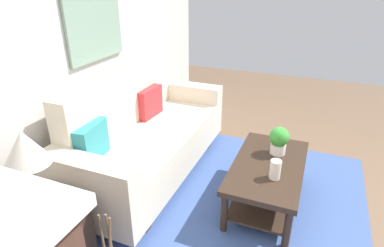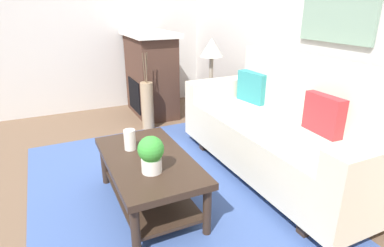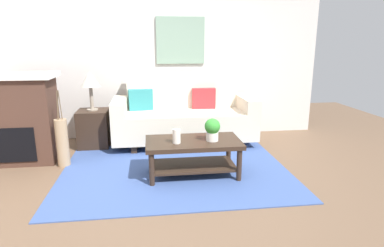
{
  "view_description": "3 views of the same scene",
  "coord_description": "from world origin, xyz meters",
  "px_view_note": "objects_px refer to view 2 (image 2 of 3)",
  "views": [
    {
      "loc": [
        -2.28,
        0.05,
        1.95
      ],
      "look_at": [
        0.29,
        1.1,
        0.65
      ],
      "focal_mm": 29.89,
      "sensor_mm": 36.0,
      "label": 1
    },
    {
      "loc": [
        2.28,
        -0.29,
        1.52
      ],
      "look_at": [
        0.01,
        0.79,
        0.56
      ],
      "focal_mm": 29.68,
      "sensor_mm": 36.0,
      "label": 2
    },
    {
      "loc": [
        -0.29,
        -3.25,
        1.55
      ],
      "look_at": [
        0.24,
        0.74,
        0.53
      ],
      "focal_mm": 30.45,
      "sensor_mm": 36.0,
      "label": 3
    }
  ],
  "objects_px": {
    "side_table": "(210,106)",
    "floor_vase": "(147,106)",
    "coffee_table": "(149,171)",
    "couch": "(282,132)",
    "tabletop_vase": "(130,140)",
    "throw_pillow_crimson": "(324,114)",
    "potted_plant_tabletop": "(151,153)",
    "table_lamp": "(212,50)",
    "throw_pillow_teal": "(253,87)",
    "fireplace": "(151,74)"
  },
  "relations": [
    {
      "from": "side_table",
      "to": "floor_vase",
      "type": "xyz_separation_m",
      "value": [
        -0.27,
        -0.75,
        0.02
      ]
    },
    {
      "from": "coffee_table",
      "to": "couch",
      "type": "bearing_deg",
      "value": 88.63
    },
    {
      "from": "couch",
      "to": "floor_vase",
      "type": "bearing_deg",
      "value": -155.26
    },
    {
      "from": "coffee_table",
      "to": "tabletop_vase",
      "type": "distance_m",
      "value": 0.29
    },
    {
      "from": "throw_pillow_crimson",
      "to": "potted_plant_tabletop",
      "type": "relative_size",
      "value": 1.37
    },
    {
      "from": "tabletop_vase",
      "to": "table_lamp",
      "type": "distance_m",
      "value": 1.82
    },
    {
      "from": "couch",
      "to": "throw_pillow_crimson",
      "type": "xyz_separation_m",
      "value": [
        0.33,
        0.13,
        0.25
      ]
    },
    {
      "from": "throw_pillow_crimson",
      "to": "side_table",
      "type": "bearing_deg",
      "value": -175.87
    },
    {
      "from": "tabletop_vase",
      "to": "side_table",
      "type": "relative_size",
      "value": 0.29
    },
    {
      "from": "throw_pillow_crimson",
      "to": "couch",
      "type": "bearing_deg",
      "value": -158.79
    },
    {
      "from": "throw_pillow_crimson",
      "to": "tabletop_vase",
      "type": "bearing_deg",
      "value": -110.87
    },
    {
      "from": "side_table",
      "to": "table_lamp",
      "type": "xyz_separation_m",
      "value": [
        0.0,
        0.0,
        0.71
      ]
    },
    {
      "from": "floor_vase",
      "to": "coffee_table",
      "type": "bearing_deg",
      "value": -17.61
    },
    {
      "from": "throw_pillow_teal",
      "to": "tabletop_vase",
      "type": "distance_m",
      "value": 1.53
    },
    {
      "from": "couch",
      "to": "table_lamp",
      "type": "bearing_deg",
      "value": 179.8
    },
    {
      "from": "potted_plant_tabletop",
      "to": "tabletop_vase",
      "type": "bearing_deg",
      "value": -174.73
    },
    {
      "from": "coffee_table",
      "to": "fireplace",
      "type": "distance_m",
      "value": 2.32
    },
    {
      "from": "potted_plant_tabletop",
      "to": "side_table",
      "type": "xyz_separation_m",
      "value": [
        -1.55,
        1.3,
        -0.29
      ]
    },
    {
      "from": "throw_pillow_teal",
      "to": "coffee_table",
      "type": "xyz_separation_m",
      "value": [
        0.62,
        -1.38,
        -0.37
      ]
    },
    {
      "from": "side_table",
      "to": "fireplace",
      "type": "bearing_deg",
      "value": -149.3
    },
    {
      "from": "couch",
      "to": "throw_pillow_crimson",
      "type": "relative_size",
      "value": 5.88
    },
    {
      "from": "fireplace",
      "to": "coffee_table",
      "type": "bearing_deg",
      "value": -19.15
    },
    {
      "from": "throw_pillow_crimson",
      "to": "side_table",
      "type": "xyz_separation_m",
      "value": [
        -1.68,
        -0.12,
        -0.4
      ]
    },
    {
      "from": "potted_plant_tabletop",
      "to": "coffee_table",
      "type": "bearing_deg",
      "value": 169.37
    },
    {
      "from": "throw_pillow_crimson",
      "to": "floor_vase",
      "type": "distance_m",
      "value": 2.17
    },
    {
      "from": "fireplace",
      "to": "throw_pillow_crimson",
      "type": "bearing_deg",
      "value": 13.88
    },
    {
      "from": "coffee_table",
      "to": "table_lamp",
      "type": "bearing_deg",
      "value": 136.5
    },
    {
      "from": "throw_pillow_teal",
      "to": "table_lamp",
      "type": "distance_m",
      "value": 0.78
    },
    {
      "from": "tabletop_vase",
      "to": "fireplace",
      "type": "distance_m",
      "value": 2.15
    },
    {
      "from": "couch",
      "to": "side_table",
      "type": "xyz_separation_m",
      "value": [
        -1.36,
        0.0,
        -0.15
      ]
    },
    {
      "from": "side_table",
      "to": "fireplace",
      "type": "xyz_separation_m",
      "value": [
        -0.85,
        -0.5,
        0.31
      ]
    },
    {
      "from": "throw_pillow_crimson",
      "to": "potted_plant_tabletop",
      "type": "bearing_deg",
      "value": -95.57
    },
    {
      "from": "floor_vase",
      "to": "potted_plant_tabletop",
      "type": "bearing_deg",
      "value": -16.8
    },
    {
      "from": "side_table",
      "to": "potted_plant_tabletop",
      "type": "bearing_deg",
      "value": -40.1
    },
    {
      "from": "throw_pillow_teal",
      "to": "throw_pillow_crimson",
      "type": "xyz_separation_m",
      "value": [
        0.98,
        0.0,
        0.0
      ]
    },
    {
      "from": "table_lamp",
      "to": "floor_vase",
      "type": "height_order",
      "value": "table_lamp"
    },
    {
      "from": "couch",
      "to": "floor_vase",
      "type": "relative_size",
      "value": 3.47
    },
    {
      "from": "potted_plant_tabletop",
      "to": "floor_vase",
      "type": "height_order",
      "value": "potted_plant_tabletop"
    },
    {
      "from": "tabletop_vase",
      "to": "table_lamp",
      "type": "xyz_separation_m",
      "value": [
        -1.13,
        1.34,
        0.48
      ]
    },
    {
      "from": "throw_pillow_teal",
      "to": "floor_vase",
      "type": "height_order",
      "value": "throw_pillow_teal"
    },
    {
      "from": "couch",
      "to": "table_lamp",
      "type": "xyz_separation_m",
      "value": [
        -1.36,
        0.0,
        0.56
      ]
    },
    {
      "from": "tabletop_vase",
      "to": "side_table",
      "type": "bearing_deg",
      "value": 130.07
    },
    {
      "from": "tabletop_vase",
      "to": "fireplace",
      "type": "xyz_separation_m",
      "value": [
        -1.98,
        0.84,
        0.07
      ]
    },
    {
      "from": "couch",
      "to": "fireplace",
      "type": "distance_m",
      "value": 2.27
    },
    {
      "from": "side_table",
      "to": "fireplace",
      "type": "relative_size",
      "value": 0.48
    },
    {
      "from": "tabletop_vase",
      "to": "fireplace",
      "type": "bearing_deg",
      "value": 157.09
    },
    {
      "from": "floor_vase",
      "to": "throw_pillow_teal",
      "type": "bearing_deg",
      "value": 41.97
    },
    {
      "from": "coffee_table",
      "to": "floor_vase",
      "type": "height_order",
      "value": "floor_vase"
    },
    {
      "from": "coffee_table",
      "to": "table_lamp",
      "type": "distance_m",
      "value": 1.95
    },
    {
      "from": "coffee_table",
      "to": "side_table",
      "type": "xyz_separation_m",
      "value": [
        -1.33,
        1.26,
        -0.03
      ]
    }
  ]
}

